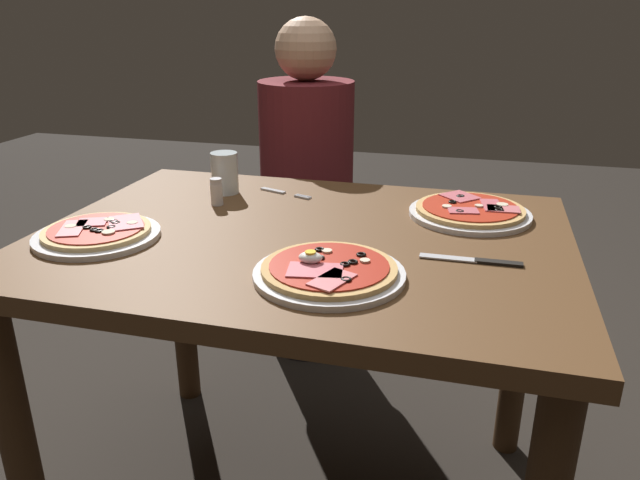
{
  "coord_description": "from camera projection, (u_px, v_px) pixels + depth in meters",
  "views": [
    {
      "loc": [
        0.35,
        -1.18,
        1.21
      ],
      "look_at": [
        0.07,
        -0.1,
        0.78
      ],
      "focal_mm": 34.08,
      "sensor_mm": 36.0,
      "label": 1
    }
  ],
  "objects": [
    {
      "name": "dining_table",
      "position": [
        303.0,
        284.0,
        1.36
      ],
      "size": [
        1.13,
        0.84,
        0.75
      ],
      "color": "brown",
      "rests_on": "ground"
    },
    {
      "name": "fork",
      "position": [
        281.0,
        192.0,
        1.59
      ],
      "size": [
        0.15,
        0.07,
        0.0
      ],
      "color": "silver",
      "rests_on": "dining_table"
    },
    {
      "name": "pizza_across_left",
      "position": [
        97.0,
        233.0,
        1.28
      ],
      "size": [
        0.26,
        0.26,
        0.03
      ],
      "color": "white",
      "rests_on": "dining_table"
    },
    {
      "name": "water_glass_near",
      "position": [
        225.0,
        176.0,
        1.58
      ],
      "size": [
        0.07,
        0.07,
        0.11
      ],
      "color": "silver",
      "rests_on": "dining_table"
    },
    {
      "name": "pizza_across_right",
      "position": [
        470.0,
        211.0,
        1.42
      ],
      "size": [
        0.28,
        0.28,
        0.03
      ],
      "color": "white",
      "rests_on": "dining_table"
    },
    {
      "name": "diner_person",
      "position": [
        307.0,
        203.0,
        2.14
      ],
      "size": [
        0.32,
        0.32,
        1.18
      ],
      "rotation": [
        0.0,
        0.0,
        3.14
      ],
      "color": "black",
      "rests_on": "ground"
    },
    {
      "name": "knife",
      "position": [
        478.0,
        261.0,
        1.17
      ],
      "size": [
        0.2,
        0.02,
        0.01
      ],
      "color": "silver",
      "rests_on": "dining_table"
    },
    {
      "name": "salt_shaker",
      "position": [
        216.0,
        192.0,
        1.49
      ],
      "size": [
        0.03,
        0.03,
        0.07
      ],
      "color": "white",
      "rests_on": "dining_table"
    },
    {
      "name": "pizza_foreground",
      "position": [
        329.0,
        271.0,
        1.1
      ],
      "size": [
        0.28,
        0.28,
        0.05
      ],
      "color": "white",
      "rests_on": "dining_table"
    }
  ]
}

